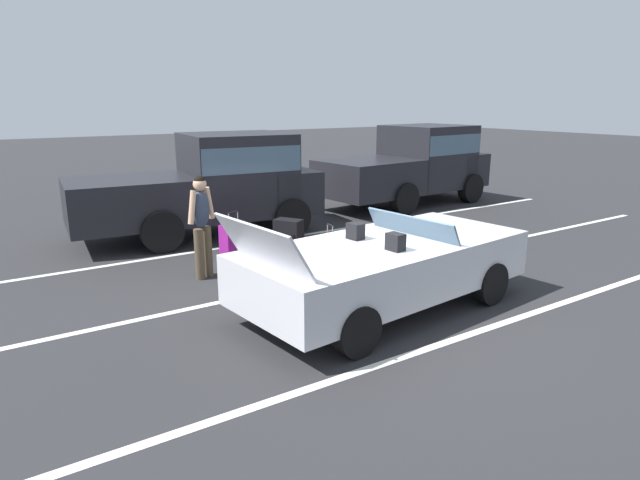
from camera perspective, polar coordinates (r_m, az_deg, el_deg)
ground_plane at (r=7.59m, az=6.66°, el=-7.08°), size 80.00×80.00×0.00m
lot_line_near at (r=6.76m, az=13.66°, el=-10.24°), size 18.00×0.12×0.01m
lot_line_mid at (r=8.66m, az=0.53°, el=-4.20°), size 18.00×0.12×0.01m
lot_line_far at (r=10.91m, az=-7.42°, el=-0.36°), size 18.00×0.12×0.01m
convertible_car at (r=7.53m, az=7.85°, el=-2.52°), size 4.36×2.16×1.50m
suitcase_large_black at (r=9.63m, az=-3.32°, el=-0.00°), size 0.49×0.56×0.74m
suitcase_medium_bright at (r=9.92m, az=-9.26°, el=-0.08°), size 0.46×0.36×0.86m
suitcase_small_carryon at (r=9.41m, az=0.76°, el=-1.07°), size 0.24×0.36×0.71m
duffel_bag at (r=8.94m, az=-5.17°, el=-2.59°), size 0.56×0.71×0.34m
traveler_person at (r=8.74m, az=-12.32°, el=1.96°), size 0.57×0.37×1.65m
parked_pickup_truck_near at (r=11.61m, az=-10.89°, el=5.97°), size 5.16×2.42×2.10m
parked_pickup_truck_far at (r=15.16m, az=9.98°, el=7.98°), size 5.14×2.38×2.10m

